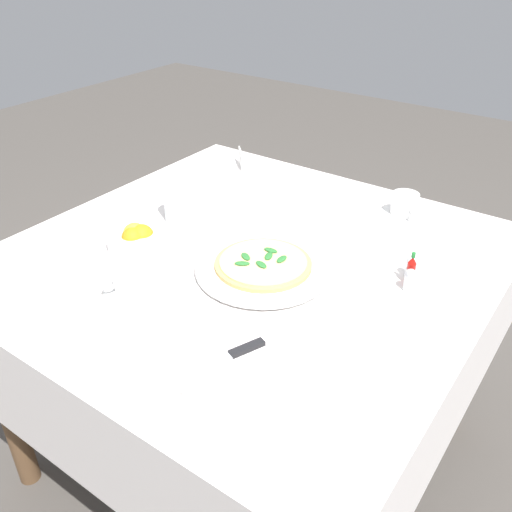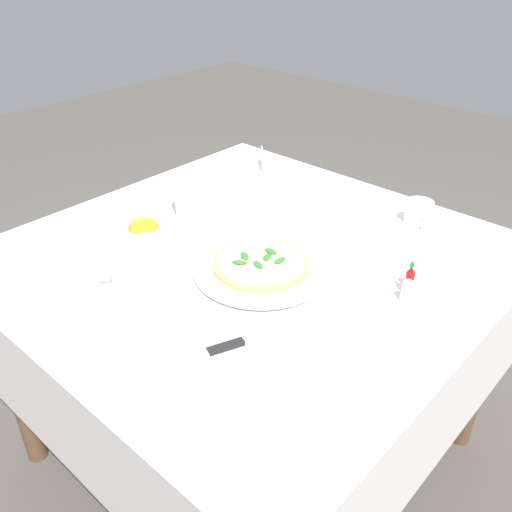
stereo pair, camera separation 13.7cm
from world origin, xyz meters
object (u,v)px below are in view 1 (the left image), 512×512
Objects in this scene: pizza_plate at (263,268)px; hot_sauce_bottle at (411,271)px; salt_shaker at (410,281)px; pepper_shaker at (411,267)px; water_glass_near_left at (177,202)px; menu_card at (241,159)px; napkin_folded at (226,363)px; dinner_knife at (224,358)px; coffee_cup_back_corner at (130,281)px; coffee_cup_near_right at (405,206)px; pizza at (263,263)px; citrus_bowl at (137,239)px.

pizza_plate is 3.94× the size of hot_sauce_bottle.
salt_shaker and pepper_shaker have the same top height.
salt_shaker is 0.06m from pepper_shaker.
water_glass_near_left is 1.56× the size of hot_sauce_bottle.
pepper_shaker is 0.84× the size of menu_card.
napkin_folded is 3.00× the size of hot_sauce_bottle.
pizza_plate is 1.32× the size of napkin_folded.
hot_sauce_bottle reaches higher than dinner_knife.
pepper_shaker is at bearing 130.90° from coffee_cup_back_corner.
pepper_shaker is (-0.19, 0.30, 0.01)m from pizza_plate.
dinner_knife is (0.40, 0.48, -0.03)m from water_glass_near_left.
pepper_shaker is (-0.50, 0.16, 0.00)m from dinner_knife.
pepper_shaker is (-0.11, 0.65, -0.03)m from water_glass_near_left.
salt_shaker is at bearing 24.46° from coffee_cup_near_right.
dinner_knife is at bearing 22.49° from pizza.
water_glass_near_left is 0.63m from napkin_folded.
menu_card reaches higher than pizza_plate.
pizza_plate is at bearing 177.32° from menu_card.
coffee_cup_back_corner is 0.87× the size of citrus_bowl.
hot_sauce_bottle is (-0.16, 0.31, 0.01)m from pizza.
hot_sauce_bottle is 1.23× the size of menu_card.
pizza_plate is 2.18× the size of citrus_bowl.
coffee_cup_near_right is 1.00× the size of coffee_cup_back_corner.
water_glass_near_left is 0.18m from citrus_bowl.
menu_card is (-0.81, -0.57, 0.02)m from napkin_folded.
dinner_knife is at bearing -4.71° from napkin_folded.
water_glass_near_left is 0.63m from dinner_knife.
hot_sauce_bottle is at bearing 177.22° from napkin_folded.
citrus_bowl reaches higher than menu_card.
menu_card is (-0.31, -0.74, 0.00)m from pepper_shaker.
coffee_cup_back_corner reaches higher than pizza_plate.
pizza is 0.94× the size of napkin_folded.
menu_card is (-0.82, -0.57, 0.01)m from dinner_knife.
citrus_bowl is at bearing -73.80° from pizza_plate.
pepper_shaker is at bearing 99.21° from water_glass_near_left.
pizza_plate is 1.74× the size of dinner_knife.
coffee_cup_near_right is at bearing -154.66° from pepper_shaker.
coffee_cup_near_right is 2.31× the size of salt_shaker.
pepper_shaker is at bearing 122.37° from pizza.
coffee_cup_near_right is at bearing 161.80° from pizza.
pizza_plate is at bearing 61.99° from pizza.
citrus_bowl is 2.67× the size of pepper_shaker.
coffee_cup_back_corner is at bearing -84.99° from napkin_folded.
menu_card reaches higher than pizza.
water_glass_near_left reaches higher than pizza_plate.
coffee_cup_back_corner reaches higher than pizza.
pepper_shaker is at bearing -160.35° from salt_shaker.
coffee_cup_near_right is (-0.48, 0.16, 0.02)m from pizza_plate.
coffee_cup_near_right is at bearing 161.83° from pizza_plate.
coffee_cup_near_right is 1.00× the size of water_glass_near_left.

